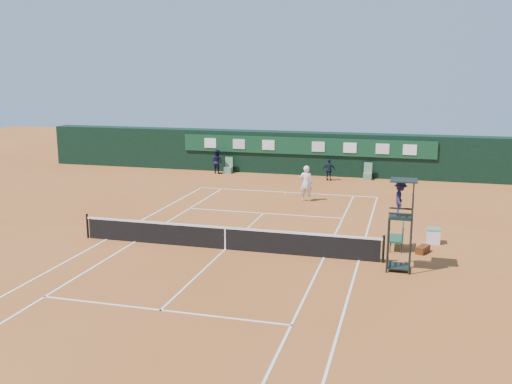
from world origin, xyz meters
TOP-DOWN VIEW (x-y plane):
  - ground at (0.00, 0.00)m, footprint 90.00×90.00m
  - court_lines at (0.00, 0.00)m, footprint 11.05×23.85m
  - tennis_net at (0.00, 0.00)m, footprint 12.90×0.10m
  - back_wall at (0.00, 18.74)m, footprint 40.00×1.65m
  - linesman_chair_left at (-5.50, 17.48)m, footprint 0.55×0.50m
  - linesman_chair_right at (4.50, 17.48)m, footprint 0.55×0.50m
  - umpire_chair at (6.97, -0.70)m, footprint 0.96×0.95m
  - player_bench at (6.95, 1.92)m, footprint 0.56×1.20m
  - tennis_bag at (7.91, 1.67)m, footprint 0.61×0.83m
  - cooler at (8.35, 3.20)m, footprint 0.57×0.57m
  - tennis_ball at (2.46, 8.70)m, footprint 0.07×0.07m
  - player at (1.60, 9.87)m, footprint 0.76×0.51m
  - ball_kid_left at (-6.23, 17.14)m, footprint 1.04×0.95m
  - ball_kid_right at (2.00, 16.47)m, footprint 0.89×0.45m

SIDE VIEW (x-z plane):
  - ground at x=0.00m, z-range 0.00..0.00m
  - court_lines at x=0.00m, z-range 0.00..0.01m
  - tennis_ball at x=2.46m, z-range 0.00..0.07m
  - tennis_bag at x=7.91m, z-range 0.00..0.29m
  - linesman_chair_left at x=-5.50m, z-range -0.26..0.89m
  - linesman_chair_right at x=4.50m, z-range -0.26..0.89m
  - cooler at x=8.35m, z-range 0.00..0.65m
  - tennis_net at x=0.00m, z-range -0.04..1.06m
  - player_bench at x=6.95m, z-range 0.05..1.15m
  - ball_kid_right at x=2.00m, z-range 0.00..1.47m
  - ball_kid_left at x=-6.23m, z-range 0.00..1.73m
  - player at x=1.60m, z-range 0.00..2.05m
  - back_wall at x=0.00m, z-range 0.01..3.01m
  - umpire_chair at x=6.97m, z-range 0.75..4.17m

